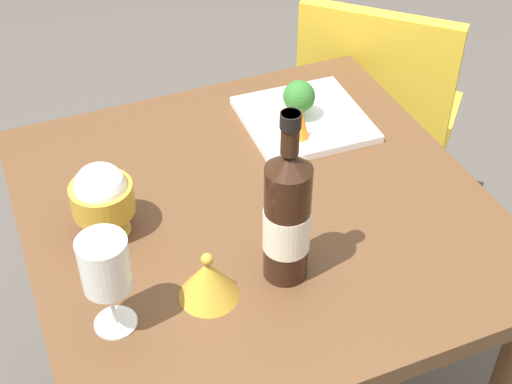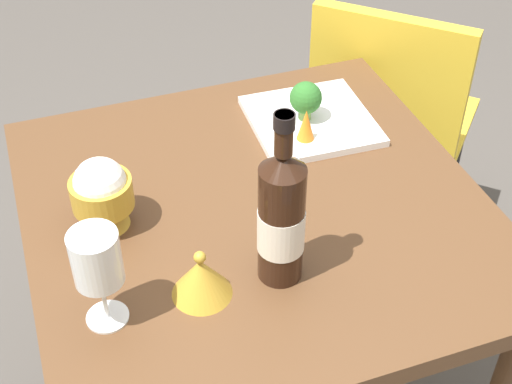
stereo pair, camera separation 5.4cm
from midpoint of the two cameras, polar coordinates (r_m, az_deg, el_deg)
dining_table at (r=1.43m, az=1.08°, el=-3.78°), size 0.84×0.84×0.74m
chair_near_window at (r=2.02m, az=11.02°, el=5.96°), size 0.57×0.57×0.85m
wine_bottle at (r=1.16m, az=3.32°, el=-1.98°), size 0.08×0.08×0.32m
wine_glass at (r=1.10m, az=-10.89°, el=-5.27°), size 0.08×0.08×0.18m
rice_bowl at (r=1.30m, az=-10.71°, el=-0.08°), size 0.11×0.11×0.14m
rice_bowl_lid at (r=1.19m, az=-2.97°, el=-6.63°), size 0.10×0.10×0.09m
serving_plate at (r=1.58m, az=5.26°, el=5.51°), size 0.26×0.26×0.02m
broccoli_floret at (r=1.54m, az=4.89°, el=7.21°), size 0.07×0.07×0.09m
carrot_garnish_left at (r=1.49m, az=4.94°, el=5.20°), size 0.04×0.04×0.07m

